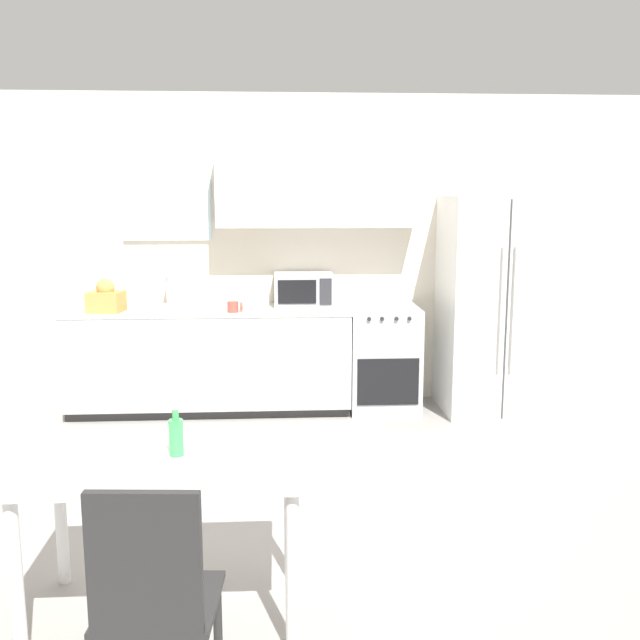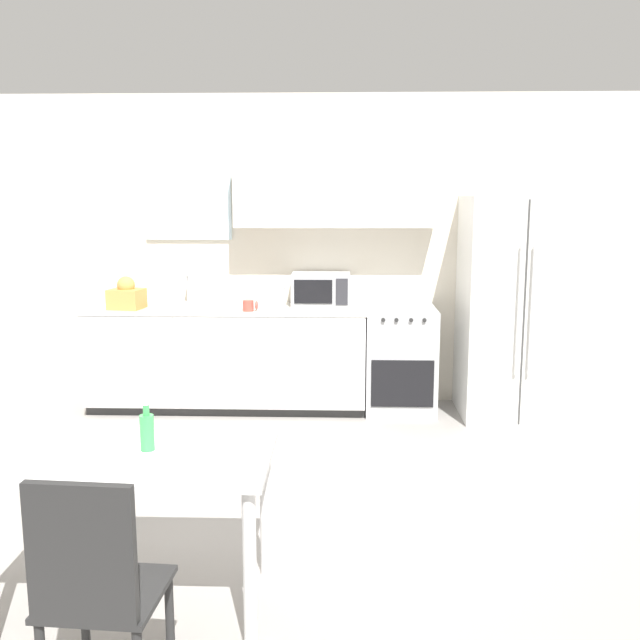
{
  "view_description": "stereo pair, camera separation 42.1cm",
  "coord_description": "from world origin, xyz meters",
  "px_view_note": "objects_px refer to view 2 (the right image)",
  "views": [
    {
      "loc": [
        0.09,
        -3.89,
        1.84
      ],
      "look_at": [
        0.35,
        0.6,
        1.05
      ],
      "focal_mm": 40.0,
      "sensor_mm": 36.0,
      "label": 1
    },
    {
      "loc": [
        0.51,
        -3.9,
        1.84
      ],
      "look_at": [
        0.35,
        0.6,
        1.05
      ],
      "focal_mm": 40.0,
      "sensor_mm": 36.0,
      "label": 2
    }
  ],
  "objects_px": {
    "coffee_mug": "(249,306)",
    "microwave": "(321,289)",
    "refrigerator": "(513,307)",
    "oven_range": "(400,359)",
    "dining_table": "(135,476)",
    "drink_bottle": "(147,431)",
    "dining_chair_near": "(94,583)"
  },
  "relations": [
    {
      "from": "oven_range",
      "to": "coffee_mug",
      "type": "height_order",
      "value": "coffee_mug"
    },
    {
      "from": "dining_table",
      "to": "refrigerator",
      "type": "bearing_deg",
      "value": 51.92
    },
    {
      "from": "coffee_mug",
      "to": "dining_table",
      "type": "distance_m",
      "value": 2.85
    },
    {
      "from": "refrigerator",
      "to": "coffee_mug",
      "type": "distance_m",
      "value": 2.19
    },
    {
      "from": "drink_bottle",
      "to": "coffee_mug",
      "type": "bearing_deg",
      "value": 88.21
    },
    {
      "from": "oven_range",
      "to": "refrigerator",
      "type": "bearing_deg",
      "value": -4.94
    },
    {
      "from": "oven_range",
      "to": "microwave",
      "type": "relative_size",
      "value": 1.78
    },
    {
      "from": "microwave",
      "to": "dining_table",
      "type": "bearing_deg",
      "value": -102.82
    },
    {
      "from": "dining_table",
      "to": "drink_bottle",
      "type": "distance_m",
      "value": 0.21
    },
    {
      "from": "drink_bottle",
      "to": "refrigerator",
      "type": "bearing_deg",
      "value": 52.12
    },
    {
      "from": "oven_range",
      "to": "refrigerator",
      "type": "xyz_separation_m",
      "value": [
        0.92,
        -0.08,
        0.47
      ]
    },
    {
      "from": "dining_table",
      "to": "drink_bottle",
      "type": "bearing_deg",
      "value": 41.08
    },
    {
      "from": "coffee_mug",
      "to": "dining_chair_near",
      "type": "relative_size",
      "value": 0.13
    },
    {
      "from": "refrigerator",
      "to": "drink_bottle",
      "type": "distance_m",
      "value": 3.7
    },
    {
      "from": "oven_range",
      "to": "dining_chair_near",
      "type": "relative_size",
      "value": 0.96
    },
    {
      "from": "oven_range",
      "to": "dining_table",
      "type": "relative_size",
      "value": 0.74
    },
    {
      "from": "microwave",
      "to": "drink_bottle",
      "type": "relative_size",
      "value": 2.22
    },
    {
      "from": "dining_chair_near",
      "to": "microwave",
      "type": "bearing_deg",
      "value": 84.39
    },
    {
      "from": "refrigerator",
      "to": "coffee_mug",
      "type": "xyz_separation_m",
      "value": [
        -2.19,
        -0.14,
        0.02
      ]
    },
    {
      "from": "dining_table",
      "to": "dining_chair_near",
      "type": "xyz_separation_m",
      "value": [
        0.07,
        -0.73,
        -0.08
      ]
    },
    {
      "from": "dining_chair_near",
      "to": "drink_bottle",
      "type": "bearing_deg",
      "value": 95.29
    },
    {
      "from": "dining_table",
      "to": "drink_bottle",
      "type": "relative_size",
      "value": 5.32
    },
    {
      "from": "coffee_mug",
      "to": "microwave",
      "type": "bearing_deg",
      "value": 29.71
    },
    {
      "from": "refrigerator",
      "to": "dining_table",
      "type": "distance_m",
      "value": 3.78
    },
    {
      "from": "refrigerator",
      "to": "dining_table",
      "type": "height_order",
      "value": "refrigerator"
    },
    {
      "from": "oven_range",
      "to": "dining_chair_near",
      "type": "bearing_deg",
      "value": -109.43
    },
    {
      "from": "microwave",
      "to": "drink_bottle",
      "type": "distance_m",
      "value": 3.19
    },
    {
      "from": "coffee_mug",
      "to": "dining_table",
      "type": "relative_size",
      "value": 0.1
    },
    {
      "from": "refrigerator",
      "to": "dining_table",
      "type": "bearing_deg",
      "value": -128.08
    },
    {
      "from": "refrigerator",
      "to": "coffee_mug",
      "type": "bearing_deg",
      "value": -176.39
    },
    {
      "from": "refrigerator",
      "to": "oven_range",
      "type": "bearing_deg",
      "value": 175.06
    },
    {
      "from": "oven_range",
      "to": "drink_bottle",
      "type": "distance_m",
      "value": 3.31
    }
  ]
}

